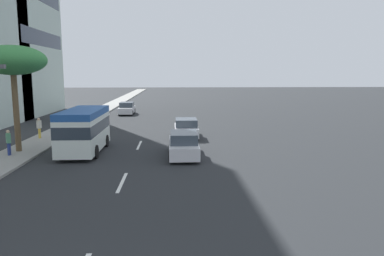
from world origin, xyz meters
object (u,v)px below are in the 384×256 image
(car_fourth, at_px, (127,109))
(pedestrian_mid_block, at_px, (9,141))
(minibus_second, at_px, (84,129))
(pedestrian_near_lamp, at_px, (39,127))
(palm_tree, at_px, (13,61))
(car_third, at_px, (184,145))
(car_lead, at_px, (186,128))

(car_fourth, xyz_separation_m, pedestrian_mid_block, (-23.96, 4.31, 0.29))
(minibus_second, bearing_deg, car_fourth, -179.94)
(pedestrian_near_lamp, bearing_deg, palm_tree, 29.73)
(car_fourth, bearing_deg, car_third, 15.06)
(car_fourth, bearing_deg, palm_tree, -10.58)
(car_lead, bearing_deg, palm_tree, 116.06)
(car_lead, height_order, palm_tree, palm_tree)
(car_fourth, bearing_deg, pedestrian_mid_block, -10.21)
(car_lead, xyz_separation_m, pedestrian_near_lamp, (-0.71, 11.53, 0.30))
(car_third, bearing_deg, car_lead, -3.46)
(car_fourth, distance_m, pedestrian_near_lamp, 18.55)
(car_fourth, bearing_deg, car_lead, 21.93)
(minibus_second, xyz_separation_m, car_fourth, (22.67, 0.02, -0.84))
(pedestrian_mid_block, distance_m, palm_tree, 5.09)
(pedestrian_near_lamp, bearing_deg, car_third, 86.19)
(car_third, distance_m, car_fourth, 25.10)
(pedestrian_near_lamp, bearing_deg, car_lead, 119.20)
(pedestrian_near_lamp, bearing_deg, car_fourth, -168.66)
(car_lead, bearing_deg, car_third, 176.54)
(pedestrian_mid_block, bearing_deg, car_third, 51.17)
(car_lead, distance_m, minibus_second, 8.83)
(car_lead, relative_size, minibus_second, 0.65)
(pedestrian_near_lamp, xyz_separation_m, palm_tree, (-4.76, -0.34, 4.92))
(car_third, xyz_separation_m, car_fourth, (24.24, 6.52, -0.02))
(car_third, bearing_deg, car_fourth, 15.06)
(minibus_second, height_order, car_third, minibus_second)
(car_lead, xyz_separation_m, car_fourth, (17.25, 6.95, -0.00))
(car_lead, distance_m, car_third, 7.00)
(car_third, height_order, car_fourth, car_third)
(minibus_second, distance_m, car_third, 6.74)
(car_third, bearing_deg, palm_tree, 81.98)
(pedestrian_near_lamp, distance_m, pedestrian_mid_block, 6.00)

